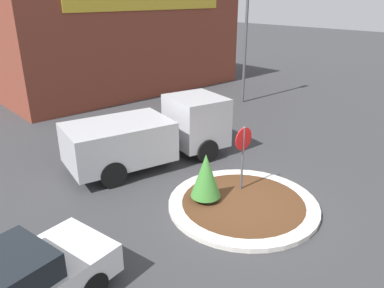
{
  "coord_description": "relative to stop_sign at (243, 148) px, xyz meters",
  "views": [
    {
      "loc": [
        -7.74,
        -6.19,
        5.95
      ],
      "look_at": [
        0.19,
        2.49,
        1.23
      ],
      "focal_mm": 35.0,
      "sensor_mm": 36.0,
      "label": 1
    }
  ],
  "objects": [
    {
      "name": "ground_plane",
      "position": [
        -0.58,
        -0.59,
        -1.55
      ],
      "size": [
        120.0,
        120.0,
        0.0
      ],
      "primitive_type": "plane",
      "color": "#38383A"
    },
    {
      "name": "island_shrub",
      "position": [
        -1.31,
        0.28,
        -0.6
      ],
      "size": [
        0.91,
        0.91,
        1.49
      ],
      "color": "brown",
      "rests_on": "traffic_island"
    },
    {
      "name": "utility_truck",
      "position": [
        -0.67,
        3.78,
        -0.38
      ],
      "size": [
        6.31,
        3.27,
        2.29
      ],
      "rotation": [
        0.0,
        0.0,
        -0.18
      ],
      "color": "#B2B2B7",
      "rests_on": "ground_plane"
    },
    {
      "name": "light_pole",
      "position": [
        8.41,
        7.1,
        2.64
      ],
      "size": [
        0.7,
        0.3,
        7.25
      ],
      "color": "#4C4C51",
      "rests_on": "ground_plane"
    },
    {
      "name": "storefront_building",
      "position": [
        5.17,
        14.48,
        1.63
      ],
      "size": [
        15.06,
        6.07,
        6.36
      ],
      "color": "brown",
      "rests_on": "ground_plane"
    },
    {
      "name": "stop_sign",
      "position": [
        0.0,
        0.0,
        0.0
      ],
      "size": [
        0.73,
        0.07,
        2.24
      ],
      "color": "#4C4C51",
      "rests_on": "ground_plane"
    },
    {
      "name": "traffic_island",
      "position": [
        -0.58,
        -0.59,
        -1.48
      ],
      "size": [
        4.5,
        4.5,
        0.14
      ],
      "color": "beige",
      "rests_on": "ground_plane"
    }
  ]
}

